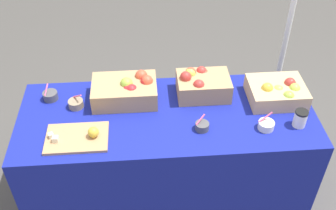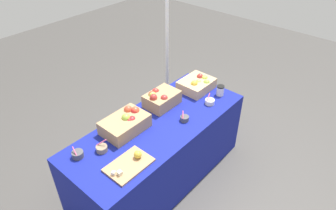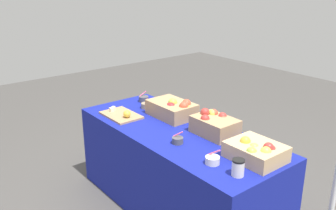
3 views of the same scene
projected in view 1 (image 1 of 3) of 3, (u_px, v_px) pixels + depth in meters
name	position (u px, v px, depth m)	size (l,w,h in m)	color
ground_plane	(167.00, 186.00, 3.07)	(10.00, 10.00, 0.00)	#474442
table	(167.00, 153.00, 2.83)	(1.90, 0.76, 0.74)	navy
apple_crate_left	(278.00, 91.00, 2.67)	(0.36, 0.30, 0.15)	tan
apple_crate_middle	(202.00, 84.00, 2.70)	(0.35, 0.25, 0.19)	tan
apple_crate_right	(127.00, 90.00, 2.66)	(0.42, 0.28, 0.17)	tan
cutting_board_front	(79.00, 137.00, 2.41)	(0.37, 0.25, 0.08)	tan
sample_bowl_near	(202.00, 126.00, 2.47)	(0.09, 0.08, 0.09)	#4C4C51
sample_bowl_mid	(266.00, 125.00, 2.47)	(0.10, 0.10, 0.11)	silver
sample_bowl_far	(50.00, 96.00, 2.69)	(0.10, 0.10, 0.10)	#4C4C51
sample_bowl_extra	(76.00, 104.00, 2.63)	(0.10, 0.10, 0.11)	gray
coffee_cup	(300.00, 118.00, 2.48)	(0.08, 0.08, 0.11)	silver
tent_pole	(290.00, 17.00, 3.08)	(0.04, 0.04, 1.95)	white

